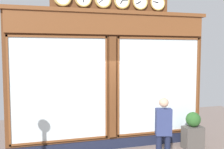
{
  "coord_description": "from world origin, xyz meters",
  "views": [
    {
      "loc": [
        1.95,
        6.91,
        2.72
      ],
      "look_at": [
        0.0,
        0.0,
        2.12
      ],
      "focal_mm": 41.53,
      "sensor_mm": 36.0,
      "label": 1
    }
  ],
  "objects": [
    {
      "name": "shop_facade",
      "position": [
        0.0,
        -0.12,
        2.0
      ],
      "size": [
        5.77,
        0.42,
        4.46
      ],
      "color": "#5B3319",
      "rests_on": "ground_plane"
    },
    {
      "name": "planter_box",
      "position": [
        -2.22,
        0.61,
        0.32
      ],
      "size": [
        0.56,
        0.36,
        0.63
      ],
      "primitive_type": "cube",
      "color": "#4C4742",
      "rests_on": "ground_plane"
    },
    {
      "name": "planter_shrub",
      "position": [
        -2.22,
        0.61,
        0.84
      ],
      "size": [
        0.42,
        0.42,
        0.42
      ],
      "primitive_type": "sphere",
      "color": "#285623",
      "rests_on": "planter_box"
    },
    {
      "name": "pedestrian",
      "position": [
        -0.79,
        1.59,
        0.93
      ],
      "size": [
        0.41,
        0.31,
        1.69
      ],
      "color": "#191E38",
      "rests_on": "ground_plane"
    }
  ]
}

